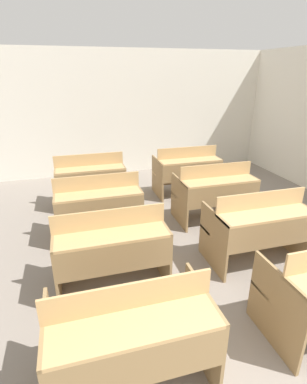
{
  "coord_description": "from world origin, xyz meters",
  "views": [
    {
      "loc": [
        -1.35,
        -0.33,
        2.26
      ],
      "look_at": [
        -0.35,
        3.18,
        0.8
      ],
      "focal_mm": 28.0,
      "sensor_mm": 36.0,
      "label": 1
    }
  ],
  "objects_px": {
    "bench_third_right": "(215,191)",
    "bench_back_right": "(187,170)",
    "bench_second_left": "(111,248)",
    "bench_third_left": "(99,205)",
    "bench_front_left": "(132,335)",
    "bench_back_left": "(91,179)",
    "bench_second_right": "(258,226)"
  },
  "relations": [
    {
      "from": "bench_third_right",
      "to": "bench_back_right",
      "type": "xyz_separation_m",
      "value": [
        -0.01,
        1.18,
        0.0
      ]
    },
    {
      "from": "bench_second_left",
      "to": "bench_back_right",
      "type": "xyz_separation_m",
      "value": [
        1.83,
        2.36,
        0.0
      ]
    },
    {
      "from": "bench_third_left",
      "to": "bench_third_right",
      "type": "distance_m",
      "value": 1.84
    },
    {
      "from": "bench_second_left",
      "to": "bench_third_right",
      "type": "xyz_separation_m",
      "value": [
        1.84,
        1.19,
        0.0
      ]
    },
    {
      "from": "bench_third_right",
      "to": "bench_back_right",
      "type": "distance_m",
      "value": 1.18
    },
    {
      "from": "bench_front_left",
      "to": "bench_third_right",
      "type": "height_order",
      "value": "same"
    },
    {
      "from": "bench_third_right",
      "to": "bench_back_left",
      "type": "relative_size",
      "value": 1.0
    },
    {
      "from": "bench_second_right",
      "to": "bench_third_right",
      "type": "distance_m",
      "value": 1.2
    },
    {
      "from": "bench_front_left",
      "to": "bench_back_left",
      "type": "distance_m",
      "value": 3.56
    },
    {
      "from": "bench_second_left",
      "to": "bench_third_right",
      "type": "height_order",
      "value": "same"
    },
    {
      "from": "bench_second_left",
      "to": "bench_back_right",
      "type": "bearing_deg",
      "value": 52.27
    },
    {
      "from": "bench_third_right",
      "to": "bench_back_left",
      "type": "xyz_separation_m",
      "value": [
        -1.86,
        1.17,
        0.0
      ]
    },
    {
      "from": "bench_third_left",
      "to": "bench_third_right",
      "type": "bearing_deg",
      "value": 0.67
    },
    {
      "from": "bench_third_left",
      "to": "bench_third_right",
      "type": "height_order",
      "value": "same"
    },
    {
      "from": "bench_second_right",
      "to": "bench_back_right",
      "type": "height_order",
      "value": "same"
    },
    {
      "from": "bench_second_right",
      "to": "bench_back_left",
      "type": "xyz_separation_m",
      "value": [
        -1.84,
        2.37,
        0.0
      ]
    },
    {
      "from": "bench_second_left",
      "to": "bench_third_right",
      "type": "bearing_deg",
      "value": 32.89
    },
    {
      "from": "bench_second_right",
      "to": "bench_back_left",
      "type": "bearing_deg",
      "value": 127.92
    },
    {
      "from": "bench_front_left",
      "to": "bench_third_left",
      "type": "relative_size",
      "value": 1.0
    },
    {
      "from": "bench_back_right",
      "to": "bench_second_right",
      "type": "bearing_deg",
      "value": -90.13
    },
    {
      "from": "bench_third_right",
      "to": "bench_front_left",
      "type": "bearing_deg",
      "value": -128.01
    },
    {
      "from": "bench_second_left",
      "to": "bench_back_left",
      "type": "distance_m",
      "value": 2.35
    },
    {
      "from": "bench_third_left",
      "to": "bench_second_right",
      "type": "bearing_deg",
      "value": -32.77
    },
    {
      "from": "bench_third_left",
      "to": "bench_back_left",
      "type": "relative_size",
      "value": 1.0
    },
    {
      "from": "bench_second_left",
      "to": "bench_second_right",
      "type": "bearing_deg",
      "value": -0.43
    },
    {
      "from": "bench_front_left",
      "to": "bench_back_left",
      "type": "height_order",
      "value": "same"
    },
    {
      "from": "bench_second_right",
      "to": "bench_back_right",
      "type": "relative_size",
      "value": 1.0
    },
    {
      "from": "bench_second_left",
      "to": "bench_second_right",
      "type": "relative_size",
      "value": 1.0
    },
    {
      "from": "bench_back_left",
      "to": "bench_back_right",
      "type": "distance_m",
      "value": 1.85
    },
    {
      "from": "bench_front_left",
      "to": "bench_third_left",
      "type": "xyz_separation_m",
      "value": [
        0.02,
        2.37,
        0.0
      ]
    },
    {
      "from": "bench_back_right",
      "to": "bench_second_left",
      "type": "bearing_deg",
      "value": -127.73
    },
    {
      "from": "bench_third_left",
      "to": "bench_back_left",
      "type": "height_order",
      "value": "same"
    }
  ]
}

